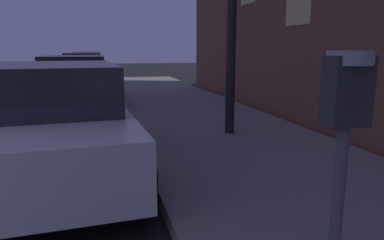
{
  "coord_description": "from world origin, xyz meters",
  "views": [
    {
      "loc": [
        3.45,
        -1.02,
        1.61
      ],
      "look_at": [
        4.17,
        1.71,
        1.05
      ],
      "focal_mm": 33.42,
      "sensor_mm": 36.0,
      "label": 1
    }
  ],
  "objects_px": {
    "car_silver": "(83,69)",
    "car_white": "(52,120)",
    "car_red": "(75,82)",
    "parking_meter": "(343,134)",
    "car_blue": "(87,64)"
  },
  "relations": [
    {
      "from": "parking_meter",
      "to": "car_white",
      "type": "bearing_deg",
      "value": 114.56
    },
    {
      "from": "parking_meter",
      "to": "car_blue",
      "type": "bearing_deg",
      "value": 94.34
    },
    {
      "from": "parking_meter",
      "to": "car_blue",
      "type": "height_order",
      "value": "parking_meter"
    },
    {
      "from": "parking_meter",
      "to": "car_silver",
      "type": "bearing_deg",
      "value": 95.94
    },
    {
      "from": "car_blue",
      "to": "car_silver",
      "type": "bearing_deg",
      "value": -90.02
    },
    {
      "from": "car_silver",
      "to": "car_white",
      "type": "bearing_deg",
      "value": -90.0
    },
    {
      "from": "parking_meter",
      "to": "car_white",
      "type": "relative_size",
      "value": 0.33
    },
    {
      "from": "car_white",
      "to": "car_red",
      "type": "xyz_separation_m",
      "value": [
        -0.0,
        5.5,
        0.0
      ]
    },
    {
      "from": "car_red",
      "to": "car_blue",
      "type": "distance_m",
      "value": 12.22
    },
    {
      "from": "car_white",
      "to": "car_blue",
      "type": "xyz_separation_m",
      "value": [
        0.0,
        17.72,
        -0.01
      ]
    },
    {
      "from": "car_red",
      "to": "car_blue",
      "type": "xyz_separation_m",
      "value": [
        0.0,
        12.22,
        -0.01
      ]
    },
    {
      "from": "car_red",
      "to": "car_silver",
      "type": "distance_m",
      "value": 6.5
    },
    {
      "from": "car_white",
      "to": "car_red",
      "type": "distance_m",
      "value": 5.5
    },
    {
      "from": "car_red",
      "to": "car_silver",
      "type": "xyz_separation_m",
      "value": [
        0.0,
        6.5,
        -0.0
      ]
    },
    {
      "from": "car_blue",
      "to": "car_white",
      "type": "bearing_deg",
      "value": -90.01
    }
  ]
}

